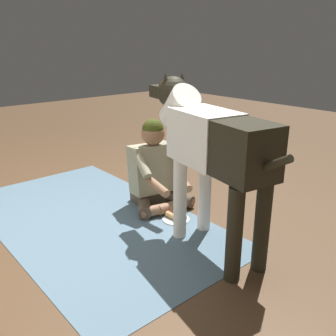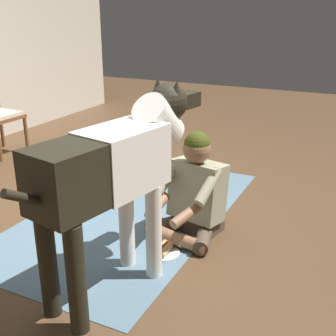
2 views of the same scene
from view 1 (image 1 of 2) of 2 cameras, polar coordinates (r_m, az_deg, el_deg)
The scene contains 5 objects.
ground_plane at distance 3.18m, azimuth -10.63°, elevation -8.47°, with size 13.09×13.09×0.00m, color #523923.
area_rug at distance 3.25m, azimuth -11.53°, elevation -7.83°, with size 2.56×1.45×0.01m, color slate.
person_sitting_on_floor at distance 3.36m, azimuth -2.05°, elevation -0.49°, with size 0.66×0.57×0.81m.
large_dog at distance 2.56m, azimuth 6.48°, elevation 3.82°, with size 1.51×0.48×1.23m.
hot_dog_on_plate at distance 3.17m, azimuth 1.23°, elevation -7.64°, with size 0.24×0.24×0.06m.
Camera 1 is at (-2.47, 1.37, 1.45)m, focal length 39.26 mm.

